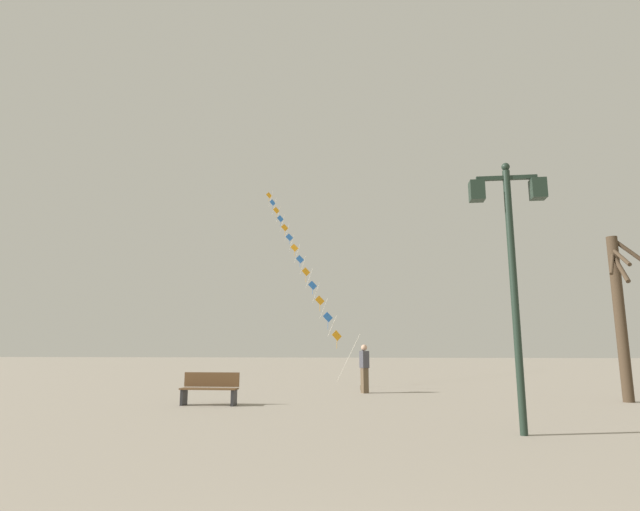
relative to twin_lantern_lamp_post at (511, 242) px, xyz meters
The scene contains 6 objects.
ground_plane 12.13m from the twin_lantern_lamp_post, 99.53° to the left, with size 160.00×160.00×0.00m, color gray.
twin_lantern_lamp_post is the anchor object (origin of this frame).
kite_train 19.96m from the twin_lantern_lamp_post, 111.56° to the left, with size 7.39×15.27×12.91m.
kite_flyer 9.76m from the twin_lantern_lamp_post, 109.75° to the left, with size 0.39×0.62×1.71m.
bare_tree 8.03m from the twin_lantern_lamp_post, 54.09° to the left, with size 1.37×1.33×5.00m.
park_bench 9.04m from the twin_lantern_lamp_post, 149.94° to the left, with size 1.60×0.45×0.89m.
Camera 1 is at (-0.59, -1.45, 1.53)m, focal length 28.64 mm.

